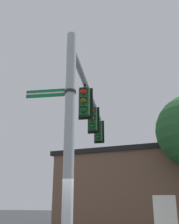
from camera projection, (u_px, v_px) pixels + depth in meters
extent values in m
cylinder|color=#ADB2B7|center=(69.00, 145.00, 6.60)|extent=(0.28, 0.28, 6.68)
cylinder|color=#ADB2B7|center=(90.00, 94.00, 10.84)|extent=(0.73, 7.09, 0.21)
cylinder|color=black|center=(85.00, 87.00, 9.62)|extent=(0.08, 0.08, 0.18)
cube|color=#194723|center=(85.00, 102.00, 9.43)|extent=(0.36, 0.30, 1.05)
sphere|color=red|center=(83.00, 91.00, 9.36)|extent=(0.22, 0.22, 0.22)
cube|color=#194723|center=(83.00, 89.00, 9.38)|extent=(0.24, 0.20, 0.03)
sphere|color=brown|center=(83.00, 100.00, 9.25)|extent=(0.22, 0.22, 0.22)
cube|color=#194723|center=(83.00, 98.00, 9.26)|extent=(0.24, 0.20, 0.03)
sphere|color=#0F4C19|center=(83.00, 110.00, 9.14)|extent=(0.22, 0.22, 0.22)
cube|color=#194723|center=(83.00, 107.00, 9.15)|extent=(0.24, 0.20, 0.03)
cube|color=black|center=(86.00, 104.00, 9.58)|extent=(0.54, 0.03, 1.22)
cylinder|color=black|center=(93.00, 106.00, 11.66)|extent=(0.08, 0.08, 0.18)
cube|color=#194723|center=(93.00, 119.00, 11.47)|extent=(0.36, 0.30, 1.05)
sphere|color=red|center=(92.00, 110.00, 11.40)|extent=(0.22, 0.22, 0.22)
cube|color=#194723|center=(92.00, 108.00, 11.42)|extent=(0.24, 0.20, 0.03)
sphere|color=brown|center=(92.00, 118.00, 11.29)|extent=(0.22, 0.22, 0.22)
cube|color=#194723|center=(92.00, 116.00, 11.30)|extent=(0.24, 0.20, 0.03)
sphere|color=#0F4C19|center=(92.00, 126.00, 11.18)|extent=(0.22, 0.22, 0.22)
cube|color=#194723|center=(92.00, 123.00, 11.19)|extent=(0.24, 0.20, 0.03)
cube|color=black|center=(94.00, 120.00, 11.62)|extent=(0.54, 0.03, 1.22)
cylinder|color=black|center=(98.00, 120.00, 13.70)|extent=(0.08, 0.08, 0.18)
cube|color=#194723|center=(99.00, 131.00, 13.50)|extent=(0.36, 0.30, 1.05)
sphere|color=red|center=(98.00, 124.00, 13.44)|extent=(0.22, 0.22, 0.22)
cube|color=#194723|center=(98.00, 122.00, 13.45)|extent=(0.24, 0.20, 0.03)
sphere|color=brown|center=(98.00, 130.00, 13.33)|extent=(0.22, 0.22, 0.22)
cube|color=#194723|center=(98.00, 128.00, 13.34)|extent=(0.24, 0.20, 0.03)
sphere|color=#0F4C19|center=(98.00, 137.00, 13.22)|extent=(0.22, 0.22, 0.22)
cube|color=#194723|center=(98.00, 135.00, 13.23)|extent=(0.24, 0.20, 0.03)
cube|color=black|center=(99.00, 132.00, 13.66)|extent=(0.54, 0.03, 1.22)
cube|color=#147238|center=(45.00, 93.00, 7.18)|extent=(1.11, 0.11, 0.22)
cube|color=white|center=(45.00, 93.00, 7.16)|extent=(1.11, 0.09, 0.04)
cylinder|color=#262626|center=(70.00, 92.00, 7.07)|extent=(0.32, 0.32, 0.08)
cube|color=brown|center=(157.00, 193.00, 16.53)|extent=(12.96, 7.98, 4.73)
cube|color=maroon|center=(164.00, 190.00, 19.34)|extent=(10.85, 3.12, 0.30)
cube|color=black|center=(153.00, 154.00, 17.33)|extent=(13.48, 8.29, 0.30)
cube|color=silver|center=(165.00, 210.00, 6.83)|extent=(0.60, 0.04, 0.76)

